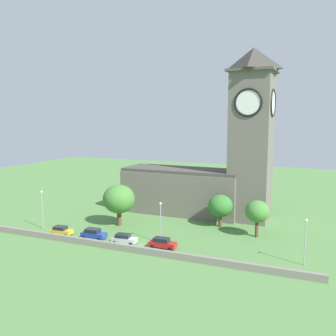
{
  "coord_description": "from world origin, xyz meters",
  "views": [
    {
      "loc": [
        28.29,
        -53.91,
        21.77
      ],
      "look_at": [
        1.32,
        10.0,
        12.28
      ],
      "focal_mm": 40.02,
      "sensor_mm": 36.0,
      "label": 1
    }
  ],
  "objects": [
    {
      "name": "tree_riverside_east",
      "position": [
        -9.34,
        9.91,
        5.42
      ],
      "size": [
        6.42,
        6.42,
        8.35
      ],
      "color": "brown",
      "rests_on": "ground"
    },
    {
      "name": "streetlamp_west_end",
      "position": [
        -22.03,
        2.17,
        5.01
      ],
      "size": [
        0.44,
        0.44,
        7.59
      ],
      "color": "#9EA0A5",
      "rests_on": "ground"
    },
    {
      "name": "car_blue",
      "position": [
        -9.22,
        0.6,
        0.97
      ],
      "size": [
        4.54,
        2.44,
        1.93
      ],
      "color": "#233D9E",
      "rests_on": "ground"
    },
    {
      "name": "streetlamp_central",
      "position": [
        26.28,
        2.67,
        4.7
      ],
      "size": [
        0.44,
        0.44,
        7.05
      ],
      "color": "#9EA0A5",
      "rests_on": "ground"
    },
    {
      "name": "streetlamp_west_mid",
      "position": [
        2.67,
        3.49,
        4.79
      ],
      "size": [
        0.44,
        0.44,
        7.2
      ],
      "color": "#9EA0A5",
      "rests_on": "ground"
    },
    {
      "name": "ground_plane",
      "position": [
        0.0,
        15.0,
        0.0
      ],
      "size": [
        200.0,
        200.0,
        0.0
      ],
      "primitive_type": "plane",
      "color": "#517F42"
    },
    {
      "name": "car_yellow",
      "position": [
        -16.07,
        0.2,
        0.86
      ],
      "size": [
        4.24,
        2.47,
        1.7
      ],
      "color": "gold",
      "rests_on": "ground"
    },
    {
      "name": "car_silver",
      "position": [
        -2.93,
        0.49,
        0.9
      ],
      "size": [
        4.51,
        2.47,
        1.78
      ],
      "color": "silver",
      "rests_on": "ground"
    },
    {
      "name": "tree_by_tower",
      "position": [
        9.68,
        16.98,
        4.25
      ],
      "size": [
        4.91,
        4.91,
        6.49
      ],
      "color": "brown",
      "rests_on": "ground"
    },
    {
      "name": "church",
      "position": [
        5.86,
        24.68,
        11.24
      ],
      "size": [
        33.59,
        10.44,
        35.66
      ],
      "color": "#666056",
      "rests_on": "ground"
    },
    {
      "name": "car_red",
      "position": [
        4.08,
        1.07,
        0.91
      ],
      "size": [
        4.63,
        2.12,
        1.79
      ],
      "color": "red",
      "rests_on": "ground"
    },
    {
      "name": "quay_barrier",
      "position": [
        0.0,
        -2.49,
        0.55
      ],
      "size": [
        59.17,
        0.7,
        1.1
      ],
      "primitive_type": "cube",
      "color": "gray",
      "rests_on": "ground"
    },
    {
      "name": "tree_riverside_west",
      "position": [
        17.52,
        13.28,
        4.75
      ],
      "size": [
        4.44,
        4.44,
        6.79
      ],
      "color": "brown",
      "rests_on": "ground"
    }
  ]
}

